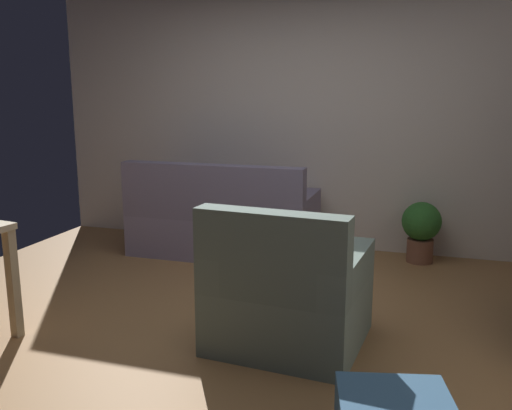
{
  "coord_description": "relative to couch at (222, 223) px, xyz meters",
  "views": [
    {
      "loc": [
        1.29,
        -3.29,
        1.58
      ],
      "look_at": [
        0.1,
        0.5,
        0.75
      ],
      "focal_mm": 38.67,
      "sensor_mm": 36.0,
      "label": 1
    }
  ],
  "objects": [
    {
      "name": "armchair",
      "position": [
        1.09,
        -1.73,
        0.01
      ],
      "size": [
        0.97,
        0.91,
        0.92
      ],
      "rotation": [
        0.0,
        0.0,
        3.06
      ],
      "color": "slate",
      "rests_on": "ground_plane"
    },
    {
      "name": "couch",
      "position": [
        0.0,
        0.0,
        0.0
      ],
      "size": [
        1.75,
        0.84,
        0.92
      ],
      "rotation": [
        0.0,
        0.0,
        3.14
      ],
      "color": "gray",
      "rests_on": "ground_plane"
    },
    {
      "name": "potted_plant",
      "position": [
        1.86,
        0.31,
        0.02
      ],
      "size": [
        0.36,
        0.36,
        0.57
      ],
      "color": "brown",
      "rests_on": "ground_plane"
    },
    {
      "name": "ground_plane",
      "position": [
        0.59,
        -1.59,
        -0.32
      ],
      "size": [
        5.2,
        4.4,
        0.02
      ],
      "primitive_type": "cube",
      "color": "#9E7042"
    },
    {
      "name": "wall_rear",
      "position": [
        0.59,
        0.61,
        1.04
      ],
      "size": [
        5.2,
        0.1,
        2.7
      ],
      "primitive_type": "cube",
      "color": "silver",
      "rests_on": "ground_plane"
    }
  ]
}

